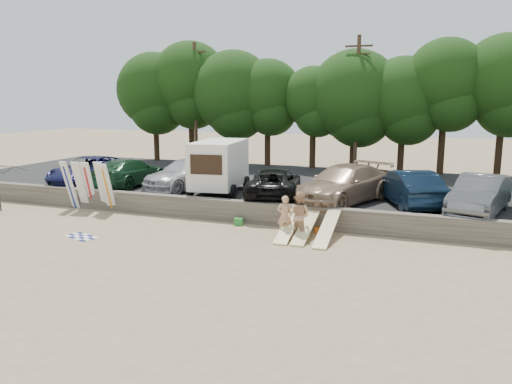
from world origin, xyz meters
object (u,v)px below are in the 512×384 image
Objects in this scene: car_4 at (343,184)px; beachgoer_b at (299,215)px; beachgoer_a at (285,216)px; cooler at (239,222)px; car_3 at (274,184)px; car_6 at (480,195)px; box_trailer at (219,164)px; beach_umbrella at (0,187)px; car_1 at (129,172)px; car_2 at (187,174)px; car_0 at (90,170)px; car_5 at (409,188)px.

car_4 is 4.52m from beachgoer_b.
cooler is (-2.49, 1.03, -0.70)m from beachgoer_a.
car_6 is at bearing 166.01° from car_3.
box_trailer is 12.02× the size of cooler.
car_6 is 8.08m from beachgoer_b.
car_3 is 13.86m from beach_umbrella.
car_6 is 2.97× the size of beachgoer_a.
car_6 is (18.41, -0.68, 0.06)m from car_1.
car_2 is 1.10× the size of car_6.
car_2 is (6.07, 0.69, 0.02)m from car_0.
beach_umbrella reaches higher than car_0.
beach_umbrella is at bearing 17.68° from beachgoer_b.
beachgoer_b is at bearing 1.82° from beach_umbrella.
car_6 reaches higher than car_1.
beachgoer_a is (-1.58, -4.34, -0.73)m from car_4.
car_6 is at bearing 143.31° from car_5.
car_3 is at bearing -166.07° from car_6.
beach_umbrella is at bearing -110.02° from car_0.
car_4 is 3.05m from car_5.
car_6 is (9.44, -0.13, 0.10)m from car_3.
beachgoer_a is (-4.60, -4.79, -0.68)m from car_5.
car_5 is at bearing -6.63° from box_trailer.
cooler is 0.14× the size of beach_umbrella.
car_1 is at bearing -16.68° from car_3.
box_trailer is at bearing -21.75° from car_5.
box_trailer is at bearing -23.19° from beachgoer_b.
cooler is (-0.63, -3.16, -1.28)m from car_3.
cooler is (-4.07, -3.31, -1.43)m from car_4.
car_5 is 2.65× the size of beachgoer_b.
car_5 is at bearing 15.27° from beach_umbrella.
car_5 reaches higher than car_3.
car_1 is 1.05× the size of car_5.
car_1 is 14.14× the size of cooler.
car_3 is at bearing 176.14° from car_1.
cooler is at bearing -2.91° from beachgoer_b.
beachgoer_a is (10.84, -4.74, -0.62)m from car_1.
box_trailer reaches higher than car_6.
beachgoer_b is 5.10× the size of cooler.
car_2 is 0.91× the size of car_4.
car_1 is 0.96× the size of car_2.
car_2 is 9.50m from beachgoer_b.
beach_umbrella reaches higher than car_3.
box_trailer reaches higher than car_5.
beachgoer_b is (5.71, -4.63, -1.27)m from box_trailer.
car_3 is 3.47m from cooler.
beachgoer_a is 4.53× the size of cooler.
car_1 is at bearing 2.71° from car_0.
car_2 reaches higher than car_1.
car_3 is 3.12× the size of beachgoer_a.
car_2 is 1.04× the size of car_3.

